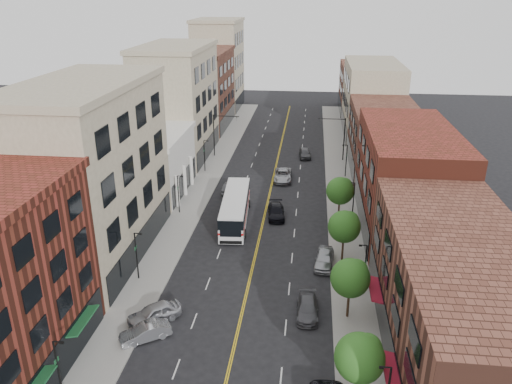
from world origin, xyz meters
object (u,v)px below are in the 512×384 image
(car_parked_mid, at_px, (307,308))
(car_lane_b, at_px, (283,175))
(car_lane_a, at_px, (276,212))
(car_parked_far, at_px, (324,259))
(car_lane_behind, at_px, (231,187))
(car_lane_c, at_px, (305,153))
(car_angle_a, at_px, (154,313))
(city_bus, at_px, (235,207))
(car_angle_b, at_px, (145,332))

(car_parked_mid, bearing_deg, car_lane_b, 96.09)
(car_lane_a, relative_size, car_lane_b, 0.88)
(car_parked_far, distance_m, car_lane_b, 25.49)
(car_lane_behind, distance_m, car_lane_c, 20.05)
(car_angle_a, relative_size, car_lane_b, 0.83)
(city_bus, distance_m, car_parked_far, 14.51)
(car_angle_b, height_order, car_parked_far, car_parked_far)
(car_angle_a, height_order, car_lane_a, car_angle_a)
(car_parked_mid, distance_m, car_lane_a, 20.69)
(car_lane_c, bearing_deg, city_bus, -112.70)
(car_parked_mid, height_order, car_lane_c, car_lane_c)
(city_bus, height_order, car_lane_c, city_bus)
(car_parked_far, height_order, car_lane_a, car_parked_far)
(city_bus, bearing_deg, car_lane_behind, 98.37)
(car_parked_far, distance_m, car_lane_behind, 22.94)
(city_bus, bearing_deg, car_parked_far, -45.53)
(car_parked_mid, relative_size, car_lane_c, 1.00)
(car_parked_far, bearing_deg, car_angle_a, -137.86)
(car_angle_a, bearing_deg, city_bus, 131.84)
(car_angle_a, distance_m, car_lane_b, 37.05)
(car_lane_a, xyz_separation_m, car_lane_c, (3.07, 24.85, 0.06))
(car_angle_a, height_order, car_lane_c, car_angle_a)
(car_lane_a, bearing_deg, car_parked_mid, -84.46)
(car_angle_a, xyz_separation_m, car_lane_c, (11.97, 47.46, -0.02))
(city_bus, height_order, car_lane_b, city_bus)
(car_parked_far, relative_size, car_lane_c, 1.03)
(car_angle_b, relative_size, car_parked_far, 0.89)
(car_parked_mid, bearing_deg, car_angle_b, -160.84)
(city_bus, height_order, car_parked_mid, city_bus)
(car_lane_c, bearing_deg, car_angle_a, -110.17)
(car_angle_a, xyz_separation_m, car_parked_mid, (13.20, 2.37, -0.14))
(car_lane_behind, relative_size, car_lane_c, 1.02)
(car_parked_mid, xyz_separation_m, car_lane_behind, (-11.30, 27.75, 0.11))
(car_lane_a, bearing_deg, car_lane_b, 83.44)
(car_lane_behind, bearing_deg, car_lane_b, -134.36)
(car_angle_b, bearing_deg, car_lane_c, 132.86)
(car_parked_mid, bearing_deg, city_bus, 115.53)
(car_parked_far, xyz_separation_m, car_lane_b, (-5.88, 24.80, -0.01))
(car_angle_a, xyz_separation_m, car_angle_b, (0.00, -2.52, -0.11))
(car_lane_b, bearing_deg, car_angle_b, -103.93)
(car_angle_a, distance_m, car_parked_mid, 13.41)
(car_lane_b, distance_m, car_lane_c, 11.90)
(car_lane_a, bearing_deg, car_angle_a, -117.94)
(car_angle_a, height_order, car_lane_behind, car_angle_a)
(car_lane_a, xyz_separation_m, car_lane_b, (0.02, 13.35, 0.06))
(car_lane_b, bearing_deg, car_angle_a, -104.81)
(city_bus, xyz_separation_m, car_angle_b, (-3.96, -23.26, -1.28))
(car_parked_mid, distance_m, car_parked_far, 8.93)
(car_angle_b, xyz_separation_m, car_lane_b, (8.92, 38.47, 0.10))
(car_parked_mid, distance_m, car_lane_b, 33.86)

